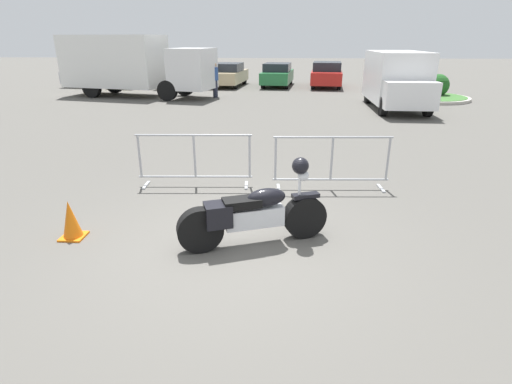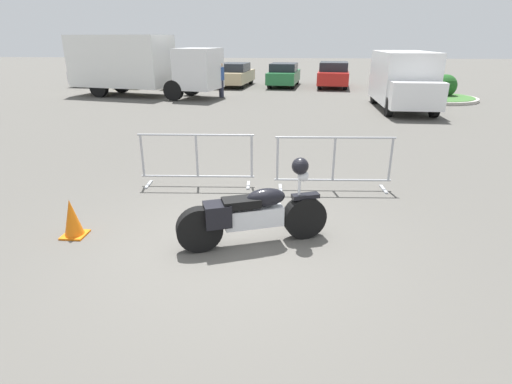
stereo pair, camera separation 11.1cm
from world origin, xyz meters
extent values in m
plane|color=#54514C|center=(0.00, 0.00, 0.00)|extent=(120.00, 120.00, 0.00)
cylinder|color=black|center=(1.00, 0.41, 0.32)|extent=(0.67, 0.39, 0.64)
cylinder|color=black|center=(-0.47, -0.12, 0.32)|extent=(0.67, 0.39, 0.64)
cube|color=silver|center=(0.27, 0.15, 0.42)|extent=(0.88, 0.51, 0.28)
ellipsoid|color=black|center=(0.44, 0.21, 0.70)|extent=(0.62, 0.44, 0.26)
cube|color=black|center=(0.10, 0.09, 0.66)|extent=(0.59, 0.44, 0.12)
cube|color=black|center=(-0.23, -0.03, 0.52)|extent=(0.45, 0.43, 0.32)
cube|color=black|center=(1.00, 0.41, 0.66)|extent=(0.43, 0.27, 0.06)
cylinder|color=silver|center=(0.90, 0.38, 0.80)|extent=(0.05, 0.05, 0.45)
sphere|color=silver|center=(0.95, 0.40, 0.98)|extent=(0.16, 0.16, 0.16)
sphere|color=black|center=(0.90, 0.38, 1.13)|extent=(0.24, 0.24, 0.24)
cylinder|color=#9EA0A5|center=(-1.08, 2.50, 1.05)|extent=(2.28, 0.18, 0.04)
cylinder|color=#9EA0A5|center=(-1.08, 2.50, 0.20)|extent=(2.28, 0.18, 0.04)
cylinder|color=#9EA0A5|center=(-2.17, 2.43, 0.62)|extent=(0.05, 0.05, 0.85)
cylinder|color=#9EA0A5|center=(-1.08, 2.50, 0.62)|extent=(0.05, 0.05, 0.85)
cylinder|color=#9EA0A5|center=(0.01, 2.56, 0.62)|extent=(0.05, 0.05, 0.85)
cube|color=#9EA0A5|center=(-2.10, 2.43, 0.01)|extent=(0.09, 0.44, 0.03)
cube|color=#9EA0A5|center=(-0.06, 2.56, 0.01)|extent=(0.09, 0.44, 0.03)
cylinder|color=#9EA0A5|center=(1.61, 2.50, 1.05)|extent=(2.28, 0.18, 0.04)
cylinder|color=#9EA0A5|center=(1.61, 2.50, 0.20)|extent=(2.28, 0.18, 0.04)
cylinder|color=#9EA0A5|center=(0.52, 2.43, 0.62)|extent=(0.05, 0.05, 0.85)
cylinder|color=#9EA0A5|center=(1.61, 2.50, 0.62)|extent=(0.05, 0.05, 0.85)
cylinder|color=#9EA0A5|center=(2.70, 2.56, 0.62)|extent=(0.05, 0.05, 0.85)
cube|color=#9EA0A5|center=(0.59, 2.43, 0.01)|extent=(0.09, 0.44, 0.03)
cube|color=#9EA0A5|center=(2.63, 2.56, 0.01)|extent=(0.09, 0.44, 0.03)
cube|color=white|center=(-7.96, 15.83, 1.73)|extent=(5.37, 3.30, 2.50)
cube|color=silver|center=(-3.76, 14.93, 1.43)|extent=(2.22, 2.51, 1.90)
cylinder|color=black|center=(-4.46, 16.07, 0.48)|extent=(1.00, 0.47, 0.96)
cylinder|color=black|center=(-4.87, 14.18, 0.48)|extent=(1.00, 0.47, 0.96)
cylinder|color=black|center=(-8.59, 16.95, 0.48)|extent=(1.00, 0.47, 0.96)
cylinder|color=black|center=(-9.00, 15.06, 0.48)|extent=(1.00, 0.47, 0.96)
cube|color=white|center=(5.40, 12.83, 1.31)|extent=(2.09, 4.14, 2.00)
cube|color=white|center=(5.34, 10.33, 0.84)|extent=(1.92, 0.94, 1.00)
cylinder|color=black|center=(6.19, 10.71, 0.36)|extent=(0.26, 0.73, 0.72)
cylinder|color=black|center=(4.51, 10.75, 0.36)|extent=(0.26, 0.73, 0.72)
cylinder|color=black|center=(6.26, 14.01, 0.36)|extent=(0.26, 0.73, 0.72)
cylinder|color=black|center=(4.58, 14.05, 0.36)|extent=(0.26, 0.73, 0.72)
cube|color=#B7BABF|center=(-11.79, 21.02, 0.59)|extent=(2.10, 4.28, 0.67)
cube|color=#1E232B|center=(-11.80, 20.88, 1.16)|extent=(1.76, 2.26, 0.48)
cylinder|color=black|center=(-12.35, 22.41, 0.31)|extent=(0.27, 0.63, 0.61)
cylinder|color=black|center=(-10.95, 22.26, 0.31)|extent=(0.27, 0.63, 0.61)
cylinder|color=black|center=(-12.63, 19.78, 0.31)|extent=(0.27, 0.63, 0.61)
cylinder|color=black|center=(-11.23, 19.63, 0.31)|extent=(0.27, 0.63, 0.61)
cube|color=yellow|center=(-8.77, 20.50, 0.57)|extent=(2.06, 4.19, 0.66)
cube|color=#1E232B|center=(-8.78, 20.36, 1.14)|extent=(1.72, 2.21, 0.47)
cylinder|color=black|center=(-9.32, 21.85, 0.30)|extent=(0.27, 0.62, 0.60)
cylinder|color=black|center=(-7.95, 21.71, 0.30)|extent=(0.27, 0.62, 0.60)
cylinder|color=black|center=(-9.59, 19.28, 0.30)|extent=(0.27, 0.62, 0.60)
cylinder|color=black|center=(-8.22, 19.14, 0.30)|extent=(0.27, 0.62, 0.60)
cube|color=black|center=(-5.75, 20.46, 0.63)|extent=(2.27, 4.63, 0.73)
cube|color=#1E232B|center=(-5.76, 20.30, 1.26)|extent=(1.90, 2.45, 0.52)
cylinder|color=black|center=(-6.36, 21.96, 0.33)|extent=(0.30, 0.68, 0.66)
cylinder|color=black|center=(-4.84, 21.80, 0.33)|extent=(0.30, 0.68, 0.66)
cylinder|color=black|center=(-6.66, 19.12, 0.33)|extent=(0.30, 0.68, 0.66)
cylinder|color=black|center=(-5.14, 18.96, 0.33)|extent=(0.30, 0.68, 0.66)
cube|color=tan|center=(-2.73, 20.64, 0.59)|extent=(2.10, 4.28, 0.67)
cube|color=#1E232B|center=(-2.74, 20.50, 1.16)|extent=(1.76, 2.26, 0.48)
cylinder|color=black|center=(-3.29, 22.03, 0.31)|extent=(0.27, 0.63, 0.61)
cylinder|color=black|center=(-1.89, 21.88, 0.31)|extent=(0.27, 0.63, 0.61)
cylinder|color=black|center=(-3.57, 19.40, 0.31)|extent=(0.27, 0.63, 0.61)
cylinder|color=black|center=(-2.16, 19.26, 0.31)|extent=(0.27, 0.63, 0.61)
cube|color=#236B38|center=(0.29, 20.84, 0.58)|extent=(2.10, 4.27, 0.67)
cube|color=#1E232B|center=(0.28, 20.70, 1.16)|extent=(1.75, 2.26, 0.48)
cylinder|color=black|center=(-0.27, 22.22, 0.31)|extent=(0.27, 0.63, 0.61)
cylinder|color=black|center=(1.13, 22.08, 0.31)|extent=(0.27, 0.63, 0.61)
cylinder|color=black|center=(-0.54, 19.60, 0.31)|extent=(0.27, 0.63, 0.61)
cylinder|color=black|center=(0.86, 19.45, 0.31)|extent=(0.27, 0.63, 0.61)
cube|color=#B21E19|center=(3.31, 20.70, 0.62)|extent=(2.23, 4.55, 0.71)
cube|color=#1E232B|center=(3.30, 20.55, 1.23)|extent=(1.87, 2.40, 0.51)
cylinder|color=black|center=(2.72, 22.18, 0.33)|extent=(0.29, 0.67, 0.65)
cylinder|color=black|center=(4.21, 22.02, 0.33)|extent=(0.29, 0.67, 0.65)
cylinder|color=black|center=(2.42, 19.39, 0.33)|extent=(0.29, 0.67, 0.65)
cylinder|color=black|center=(3.91, 19.23, 0.33)|extent=(0.29, 0.67, 0.65)
cylinder|color=#262838|center=(-2.77, 15.53, 0.42)|extent=(0.31, 0.31, 0.85)
cylinder|color=#2D4C8C|center=(-2.77, 15.53, 1.16)|extent=(0.44, 0.44, 0.62)
sphere|color=tan|center=(-2.77, 15.53, 1.58)|extent=(0.22, 0.22, 0.22)
cylinder|color=#ADA89E|center=(7.77, 15.57, 0.07)|extent=(3.95, 3.95, 0.14)
cylinder|color=#38662D|center=(7.77, 15.57, 0.15)|extent=(3.64, 3.64, 0.02)
sphere|color=#1E511E|center=(8.39, 16.07, 0.61)|extent=(1.11, 1.11, 1.11)
sphere|color=#33702D|center=(7.74, 16.05, 0.52)|extent=(0.89, 0.89, 0.89)
sphere|color=#1E511E|center=(8.11, 16.23, 0.62)|extent=(1.13, 1.13, 1.13)
cube|color=orange|center=(-2.47, 0.15, 0.01)|extent=(0.34, 0.34, 0.03)
cone|color=orange|center=(-2.47, 0.15, 0.31)|extent=(0.28, 0.28, 0.56)
camera|label=1|loc=(0.63, -5.03, 2.80)|focal=28.00mm
camera|label=2|loc=(0.74, -5.02, 2.80)|focal=28.00mm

